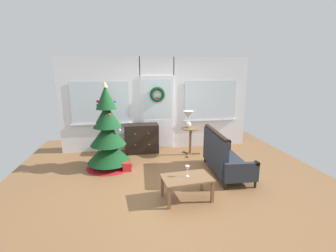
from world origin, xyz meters
The scene contains 10 objects.
ground_plane centered at (0.00, 0.00, 0.00)m, with size 6.76×6.76×0.00m, color brown.
back_wall_with_door centered at (0.00, 2.08, 1.28)m, with size 5.20×0.19×2.55m.
christmas_tree centered at (-1.27, 0.86, 0.71)m, with size 1.05×1.05×1.96m.
dresser_cabinet centered at (-0.47, 1.79, 0.39)m, with size 0.90×0.45×0.78m.
settee_sofa centered at (1.17, 0.10, 0.38)m, with size 0.78×1.55×0.96m.
side_table centered at (0.79, 1.38, 0.52)m, with size 0.50×0.48×0.73m.
table_lamp centered at (0.73, 1.42, 1.02)m, with size 0.28×0.28×0.44m.
coffee_table centered at (0.15, -0.80, 0.35)m, with size 0.89×0.61×0.41m.
wine_glass centered at (0.17, -0.76, 0.55)m, with size 0.08×0.08×0.20m.
gift_box centered at (-0.87, 0.59, 0.10)m, with size 0.19×0.17×0.19m, color red.
Camera 1 is at (-0.79, -4.49, 2.19)m, focal length 25.61 mm.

